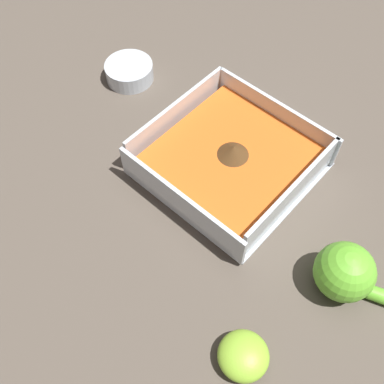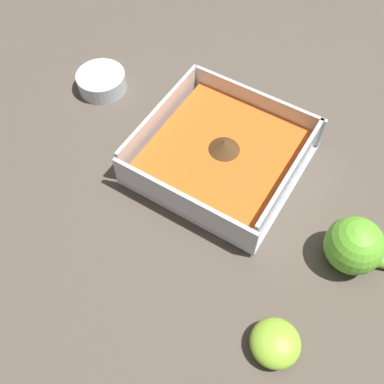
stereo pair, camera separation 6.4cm
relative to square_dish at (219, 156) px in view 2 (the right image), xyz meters
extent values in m
plane|color=brown|center=(0.00, 0.00, -0.02)|extent=(4.00, 4.00, 0.00)
cube|color=silver|center=(0.00, 0.00, -0.02)|extent=(0.23, 0.23, 0.01)
cube|color=silver|center=(0.00, 0.11, 0.02)|extent=(0.23, 0.01, 0.06)
cube|color=silver|center=(0.00, -0.11, 0.02)|extent=(0.23, 0.01, 0.06)
cube|color=silver|center=(0.11, 0.00, 0.02)|extent=(0.01, 0.22, 0.06)
cube|color=silver|center=(-0.11, 0.00, 0.02)|extent=(0.01, 0.22, 0.06)
cube|color=orange|center=(0.00, 0.00, 0.00)|extent=(0.21, 0.21, 0.03)
cone|color=#4C3319|center=(0.00, 0.00, 0.02)|extent=(0.05, 0.05, 0.02)
cylinder|color=silver|center=(0.26, -0.04, -0.01)|extent=(0.09, 0.09, 0.03)
cylinder|color=#4C3319|center=(0.26, -0.04, -0.01)|extent=(0.08, 0.08, 0.02)
sphere|color=#6BC633|center=(-0.23, 0.05, 0.02)|extent=(0.08, 0.08, 0.08)
ellipsoid|color=#93CC38|center=(-0.20, 0.21, 0.00)|extent=(0.06, 0.06, 0.03)
camera|label=1|loc=(-0.24, 0.34, 0.55)|focal=42.00mm
camera|label=2|loc=(-0.19, 0.38, 0.55)|focal=42.00mm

